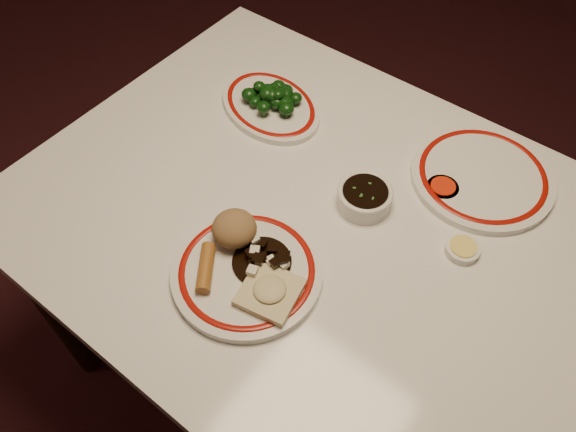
{
  "coord_description": "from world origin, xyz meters",
  "views": [
    {
      "loc": [
        0.34,
        -0.56,
        1.62
      ],
      "look_at": [
        -0.04,
        -0.07,
        0.8
      ],
      "focal_mm": 35.0,
      "sensor_mm": 36.0,
      "label": 1
    }
  ],
  "objects_px": {
    "dining_table": "(322,246)",
    "stirfry_heap": "(267,259)",
    "rice_mound": "(234,228)",
    "broccoli_pile": "(273,96)",
    "fried_wonton": "(270,291)",
    "spring_roll": "(206,268)",
    "broccoli_plate": "(271,105)",
    "soy_bowl": "(364,198)",
    "main_plate": "(247,272)"
  },
  "relations": [
    {
      "from": "fried_wonton",
      "to": "soy_bowl",
      "type": "bearing_deg",
      "value": 87.39
    },
    {
      "from": "rice_mound",
      "to": "fried_wonton",
      "type": "bearing_deg",
      "value": -23.3
    },
    {
      "from": "spring_roll",
      "to": "stirfry_heap",
      "type": "distance_m",
      "value": 0.11
    },
    {
      "from": "dining_table",
      "to": "main_plate",
      "type": "xyz_separation_m",
      "value": [
        -0.04,
        -0.19,
        0.1
      ]
    },
    {
      "from": "dining_table",
      "to": "fried_wonton",
      "type": "xyz_separation_m",
      "value": [
        0.03,
        -0.2,
        0.12
      ]
    },
    {
      "from": "broccoli_plate",
      "to": "broccoli_pile",
      "type": "distance_m",
      "value": 0.03
    },
    {
      "from": "dining_table",
      "to": "fried_wonton",
      "type": "distance_m",
      "value": 0.24
    },
    {
      "from": "fried_wonton",
      "to": "stirfry_heap",
      "type": "distance_m",
      "value": 0.07
    },
    {
      "from": "main_plate",
      "to": "soy_bowl",
      "type": "bearing_deg",
      "value": 73.76
    },
    {
      "from": "rice_mound",
      "to": "stirfry_heap",
      "type": "distance_m",
      "value": 0.08
    },
    {
      "from": "rice_mound",
      "to": "main_plate",
      "type": "bearing_deg",
      "value": -33.17
    },
    {
      "from": "broccoli_plate",
      "to": "main_plate",
      "type": "bearing_deg",
      "value": -56.74
    },
    {
      "from": "dining_table",
      "to": "broccoli_plate",
      "type": "bearing_deg",
      "value": 146.78
    },
    {
      "from": "main_plate",
      "to": "spring_roll",
      "type": "distance_m",
      "value": 0.07
    },
    {
      "from": "fried_wonton",
      "to": "stirfry_heap",
      "type": "relative_size",
      "value": 1.05
    },
    {
      "from": "spring_roll",
      "to": "broccoli_pile",
      "type": "bearing_deg",
      "value": 77.6
    },
    {
      "from": "broccoli_plate",
      "to": "spring_roll",
      "type": "bearing_deg",
      "value": -65.59
    },
    {
      "from": "spring_roll",
      "to": "broccoli_pile",
      "type": "distance_m",
      "value": 0.46
    },
    {
      "from": "rice_mound",
      "to": "soy_bowl",
      "type": "height_order",
      "value": "rice_mound"
    },
    {
      "from": "broccoli_plate",
      "to": "broccoli_pile",
      "type": "height_order",
      "value": "broccoli_pile"
    },
    {
      "from": "stirfry_heap",
      "to": "broccoli_plate",
      "type": "bearing_deg",
      "value": 127.81
    },
    {
      "from": "main_plate",
      "to": "fried_wonton",
      "type": "bearing_deg",
      "value": -12.41
    },
    {
      "from": "broccoli_plate",
      "to": "fried_wonton",
      "type": "bearing_deg",
      "value": -51.38
    },
    {
      "from": "dining_table",
      "to": "broccoli_pile",
      "type": "height_order",
      "value": "broccoli_pile"
    },
    {
      "from": "rice_mound",
      "to": "fried_wonton",
      "type": "distance_m",
      "value": 0.14
    },
    {
      "from": "broccoli_plate",
      "to": "broccoli_pile",
      "type": "bearing_deg",
      "value": 24.2
    },
    {
      "from": "rice_mound",
      "to": "broccoli_plate",
      "type": "bearing_deg",
      "value": 118.84
    },
    {
      "from": "fried_wonton",
      "to": "stirfry_heap",
      "type": "xyz_separation_m",
      "value": [
        -0.05,
        0.05,
        -0.0
      ]
    },
    {
      "from": "rice_mound",
      "to": "broccoli_pile",
      "type": "height_order",
      "value": "rice_mound"
    },
    {
      "from": "fried_wonton",
      "to": "broccoli_pile",
      "type": "height_order",
      "value": "broccoli_pile"
    },
    {
      "from": "fried_wonton",
      "to": "broccoli_pile",
      "type": "distance_m",
      "value": 0.49
    },
    {
      "from": "dining_table",
      "to": "stirfry_heap",
      "type": "bearing_deg",
      "value": -97.16
    },
    {
      "from": "broccoli_pile",
      "to": "soy_bowl",
      "type": "relative_size",
      "value": 1.21
    },
    {
      "from": "stirfry_heap",
      "to": "broccoli_pile",
      "type": "xyz_separation_m",
      "value": [
        -0.25,
        0.34,
        0.01
      ]
    },
    {
      "from": "spring_roll",
      "to": "soy_bowl",
      "type": "height_order",
      "value": "spring_roll"
    },
    {
      "from": "rice_mound",
      "to": "soy_bowl",
      "type": "bearing_deg",
      "value": 58.49
    },
    {
      "from": "stirfry_heap",
      "to": "broccoli_pile",
      "type": "distance_m",
      "value": 0.42
    },
    {
      "from": "spring_roll",
      "to": "broccoli_pile",
      "type": "relative_size",
      "value": 0.74
    },
    {
      "from": "soy_bowl",
      "to": "dining_table",
      "type": "bearing_deg",
      "value": -116.84
    },
    {
      "from": "dining_table",
      "to": "main_plate",
      "type": "bearing_deg",
      "value": -101.4
    },
    {
      "from": "dining_table",
      "to": "spring_roll",
      "type": "bearing_deg",
      "value": -111.31
    },
    {
      "from": "fried_wonton",
      "to": "broccoli_pile",
      "type": "bearing_deg",
      "value": 127.81
    },
    {
      "from": "fried_wonton",
      "to": "spring_roll",
      "type": "bearing_deg",
      "value": -164.48
    },
    {
      "from": "dining_table",
      "to": "fried_wonton",
      "type": "relative_size",
      "value": 10.62
    },
    {
      "from": "main_plate",
      "to": "fried_wonton",
      "type": "xyz_separation_m",
      "value": [
        0.06,
        -0.01,
        0.02
      ]
    },
    {
      "from": "main_plate",
      "to": "broccoli_pile",
      "type": "height_order",
      "value": "broccoli_pile"
    },
    {
      "from": "stirfry_heap",
      "to": "broccoli_pile",
      "type": "bearing_deg",
      "value": 126.87
    },
    {
      "from": "dining_table",
      "to": "soy_bowl",
      "type": "xyz_separation_m",
      "value": [
        0.04,
        0.08,
        0.11
      ]
    },
    {
      "from": "broccoli_plate",
      "to": "broccoli_pile",
      "type": "relative_size",
      "value": 2.39
    },
    {
      "from": "main_plate",
      "to": "stirfry_heap",
      "type": "bearing_deg",
      "value": 61.3
    }
  ]
}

